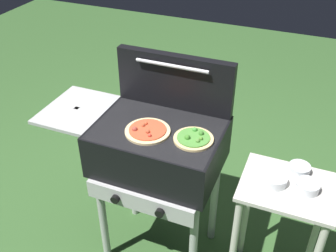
% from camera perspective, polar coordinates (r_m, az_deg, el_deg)
% --- Properties ---
extents(ground_plane, '(8.00, 8.00, 0.00)m').
position_cam_1_polar(ground_plane, '(2.58, -1.07, -16.86)').
color(ground_plane, '#38602D').
extents(grill, '(0.96, 0.53, 0.90)m').
position_cam_1_polar(grill, '(2.05, -1.71, -3.47)').
color(grill, black).
rests_on(grill, ground_plane).
extents(grill_lid_open, '(0.63, 0.08, 0.30)m').
position_cam_1_polar(grill_lid_open, '(2.05, 0.98, 6.48)').
color(grill_lid_open, black).
rests_on(grill_lid_open, grill).
extents(pizza_pepperoni, '(0.22, 0.22, 0.04)m').
position_cam_1_polar(pizza_pepperoni, '(1.92, -3.01, -0.68)').
color(pizza_pepperoni, beige).
rests_on(pizza_pepperoni, grill).
extents(pizza_veggie, '(0.19, 0.19, 0.04)m').
position_cam_1_polar(pizza_veggie, '(1.87, 3.73, -1.78)').
color(pizza_veggie, '#E0C17F').
rests_on(pizza_veggie, grill).
extents(prep_table, '(0.44, 0.36, 0.74)m').
position_cam_1_polar(prep_table, '(2.09, 16.05, -12.50)').
color(prep_table, beige).
rests_on(prep_table, ground_plane).
extents(topping_bowl_near, '(0.11, 0.11, 0.04)m').
position_cam_1_polar(topping_bowl_near, '(1.94, 19.53, -8.35)').
color(topping_bowl_near, silver).
rests_on(topping_bowl_near, prep_table).
extents(topping_bowl_far, '(0.11, 0.11, 0.04)m').
position_cam_1_polar(topping_bowl_far, '(1.93, 15.17, -7.61)').
color(topping_bowl_far, silver).
rests_on(topping_bowl_far, prep_table).
extents(topping_bowl_middle, '(0.10, 0.10, 0.04)m').
position_cam_1_polar(topping_bowl_middle, '(2.02, 18.46, -5.99)').
color(topping_bowl_middle, silver).
rests_on(topping_bowl_middle, prep_table).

